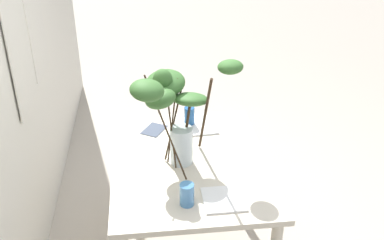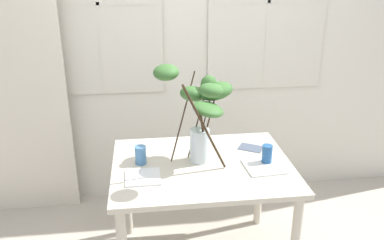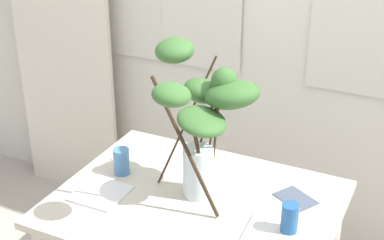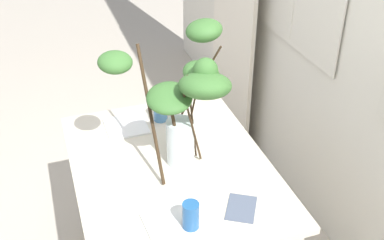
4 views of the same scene
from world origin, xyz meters
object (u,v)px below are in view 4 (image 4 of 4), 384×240
at_px(plate_square_right, 176,225).
at_px(dining_table, 172,183).
at_px(vase_with_branches, 188,90).
at_px(drinking_glass_blue_left, 160,110).
at_px(plate_square_left, 126,126).
at_px(drinking_glass_blue_right, 191,216).

bearing_deg(plate_square_right, dining_table, 166.62).
bearing_deg(vase_with_branches, drinking_glass_blue_left, -176.03).
height_order(vase_with_branches, plate_square_left, vase_with_branches).
bearing_deg(drinking_glass_blue_right, drinking_glass_blue_left, 172.96).
height_order(dining_table, vase_with_branches, vase_with_branches).
distance_m(dining_table, vase_with_branches, 0.50).
distance_m(dining_table, plate_square_left, 0.42).
bearing_deg(plate_square_right, vase_with_branches, 155.33).
distance_m(drinking_glass_blue_right, plate_square_left, 0.80).
relative_size(drinking_glass_blue_left, plate_square_right, 0.51).
relative_size(drinking_glass_blue_left, drinking_glass_blue_right, 0.95).
height_order(drinking_glass_blue_right, plate_square_left, drinking_glass_blue_right).
relative_size(dining_table, vase_with_branches, 1.79).
bearing_deg(plate_square_left, vase_with_branches, 29.60).
bearing_deg(drinking_glass_blue_left, vase_with_branches, 3.97).
bearing_deg(drinking_glass_blue_right, vase_with_branches, 163.04).
xyz_separation_m(vase_with_branches, drinking_glass_blue_left, (-0.39, -0.03, -0.32)).
height_order(dining_table, drinking_glass_blue_left, drinking_glass_blue_left).
relative_size(vase_with_branches, plate_square_left, 3.06).
height_order(drinking_glass_blue_left, plate_square_left, drinking_glass_blue_left).
distance_m(drinking_glass_blue_left, plate_square_left, 0.20).
bearing_deg(plate_square_left, plate_square_right, 3.01).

